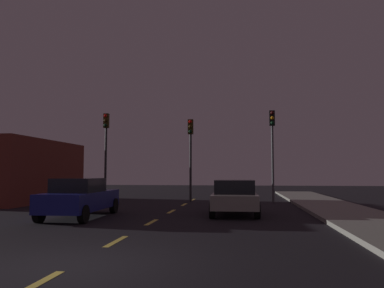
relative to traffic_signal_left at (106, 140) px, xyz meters
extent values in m
plane|color=black|center=(5.25, -8.93, -3.79)|extent=(80.00, 80.00, 0.00)
cube|color=gray|center=(12.75, -8.93, -3.71)|extent=(3.00, 40.00, 0.15)
cube|color=#EACC4C|center=(5.25, -17.13, -3.78)|extent=(0.16, 1.60, 0.01)
cube|color=#EACC4C|center=(5.25, -13.33, -3.78)|extent=(0.16, 1.60, 0.01)
cube|color=#EACC4C|center=(5.25, -9.53, -3.78)|extent=(0.16, 1.60, 0.01)
cube|color=#EACC4C|center=(5.25, -5.73, -3.78)|extent=(0.16, 1.60, 0.01)
cube|color=#EACC4C|center=(5.25, -1.93, -3.78)|extent=(0.16, 1.60, 0.01)
cube|color=#EACC4C|center=(5.25, 1.87, -3.78)|extent=(0.16, 1.60, 0.01)
cylinder|color=#2D2D30|center=(0.00, 0.02, -1.06)|extent=(0.14, 0.14, 5.46)
cube|color=#382D0C|center=(0.00, 0.02, 1.22)|extent=(0.32, 0.24, 0.90)
sphere|color=red|center=(0.00, -0.14, 1.52)|extent=(0.20, 0.20, 0.20)
sphere|color=#3F2D0C|center=(0.00, -0.14, 1.22)|extent=(0.20, 0.20, 0.20)
sphere|color=#0C3319|center=(0.00, -0.14, 0.92)|extent=(0.20, 0.20, 0.20)
cylinder|color=#2D2D30|center=(5.34, 0.02, -1.29)|extent=(0.14, 0.14, 4.99)
cube|color=#382D0C|center=(5.34, 0.02, 0.75)|extent=(0.32, 0.24, 0.90)
sphere|color=red|center=(5.34, -0.14, 1.05)|extent=(0.20, 0.20, 0.20)
sphere|color=#3F2D0C|center=(5.34, -0.14, 0.75)|extent=(0.20, 0.20, 0.20)
sphere|color=#0C3319|center=(5.34, -0.14, 0.45)|extent=(0.20, 0.20, 0.20)
cylinder|color=#4C4C51|center=(10.22, 0.02, -1.08)|extent=(0.14, 0.14, 5.43)
cube|color=black|center=(10.22, 0.02, 1.19)|extent=(0.32, 0.24, 0.90)
sphere|color=#3F0C0C|center=(10.22, -0.14, 1.49)|extent=(0.20, 0.20, 0.20)
sphere|color=orange|center=(10.22, -0.14, 1.19)|extent=(0.20, 0.20, 0.20)
sphere|color=#0C3319|center=(10.22, -0.14, 0.89)|extent=(0.20, 0.20, 0.20)
cube|color=gray|center=(8.11, -6.66, -3.19)|extent=(1.90, 4.01, 0.56)
cube|color=black|center=(8.11, -6.86, -2.62)|extent=(1.63, 1.82, 0.56)
cylinder|color=black|center=(7.23, -5.24, -3.47)|extent=(0.23, 0.64, 0.64)
cylinder|color=black|center=(8.93, -5.21, -3.47)|extent=(0.23, 0.64, 0.64)
cylinder|color=black|center=(7.29, -8.12, -3.47)|extent=(0.23, 0.64, 0.64)
cylinder|color=black|center=(8.98, -8.08, -3.47)|extent=(0.23, 0.64, 0.64)
cube|color=navy|center=(2.16, -8.50, -3.13)|extent=(1.86, 4.60, 0.68)
cube|color=black|center=(2.17, -8.73, -2.52)|extent=(1.57, 2.09, 0.53)
cylinder|color=black|center=(1.31, -6.80, -3.47)|extent=(0.24, 0.65, 0.64)
cylinder|color=black|center=(2.90, -6.75, -3.47)|extent=(0.24, 0.65, 0.64)
cylinder|color=black|center=(1.42, -10.25, -3.47)|extent=(0.24, 0.65, 0.64)
cylinder|color=black|center=(3.02, -10.20, -3.47)|extent=(0.24, 0.65, 0.64)
cube|color=maroon|center=(-5.55, -1.23, -1.95)|extent=(5.60, 8.65, 3.68)
camera|label=1|loc=(8.44, -22.84, -2.06)|focal=35.73mm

